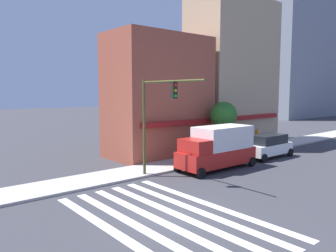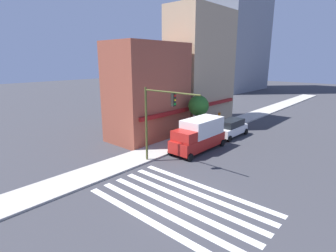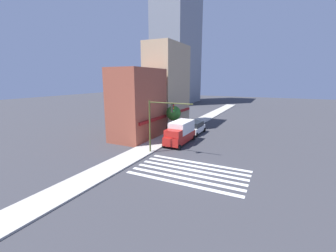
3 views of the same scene
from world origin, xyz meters
name	(u,v)px [view 3 (image 3 of 3)]	position (x,y,z in m)	size (l,w,h in m)	color
ground_plane	(190,172)	(0.00, 0.00, 0.00)	(200.00, 200.00, 0.00)	#38383D
sidewalk_left	(126,159)	(0.00, 7.50, 0.07)	(120.00, 3.00, 0.15)	#B2ADA3
crosswalk_stripes	(190,172)	(0.00, 0.00, 0.00)	(5.71, 10.80, 0.01)	silver
storefront_row	(158,92)	(14.66, 11.50, 6.55)	(19.11, 5.30, 14.90)	#9E4C38
tower_distant	(178,38)	(59.14, 27.60, 23.32)	(21.76, 11.21, 46.63)	gray
traffic_signal	(159,118)	(3.37, 5.12, 4.36)	(0.32, 5.44, 6.31)	#474C1E
box_truck_red	(180,132)	(8.57, 4.70, 1.59)	(6.21, 2.42, 3.04)	#B21E19
suv_white	(195,127)	(14.87, 4.70, 1.03)	(4.71, 2.12, 1.94)	white
pedestrian_orange_vest	(183,122)	(18.57, 8.39, 1.07)	(0.32, 0.32, 1.77)	#23232D
pedestrian_red_jacket	(172,128)	(12.43, 7.69, 1.07)	(0.32, 0.32, 1.77)	#23232D
fire_hydrant	(165,140)	(7.28, 6.40, 0.61)	(0.24, 0.24, 0.84)	red
street_tree	(174,113)	(12.43, 7.50, 3.51)	(2.28, 2.28, 4.52)	brown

